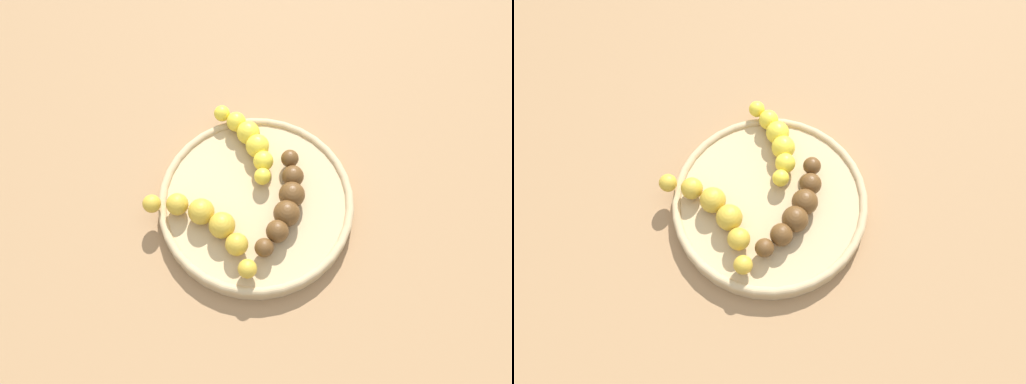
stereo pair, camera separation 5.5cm
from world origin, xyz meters
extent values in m
plane|color=#936D47|center=(0.00, 0.00, 0.00)|extent=(2.40, 2.40, 0.00)
cylinder|color=tan|center=(0.00, 0.00, 0.01)|extent=(0.23, 0.23, 0.02)
torus|color=tan|center=(0.00, 0.00, 0.02)|extent=(0.23, 0.23, 0.01)
sphere|color=#593819|center=(0.06, 0.03, 0.03)|extent=(0.02, 0.02, 0.02)
sphere|color=#593819|center=(0.04, 0.04, 0.03)|extent=(0.03, 0.03, 0.03)
sphere|color=#593819|center=(0.01, 0.04, 0.03)|extent=(0.03, 0.03, 0.03)
sphere|color=#593819|center=(-0.01, 0.04, 0.03)|extent=(0.03, 0.03, 0.03)
sphere|color=#593819|center=(-0.04, 0.03, 0.03)|extent=(0.03, 0.03, 0.03)
sphere|color=#593819|center=(-0.06, 0.02, 0.03)|extent=(0.02, 0.02, 0.02)
sphere|color=yellow|center=(-0.02, 0.00, 0.03)|extent=(0.02, 0.02, 0.02)
sphere|color=yellow|center=(-0.04, -0.01, 0.03)|extent=(0.02, 0.02, 0.02)
sphere|color=yellow|center=(-0.06, -0.02, 0.03)|extent=(0.03, 0.03, 0.03)
sphere|color=yellow|center=(-0.08, -0.04, 0.03)|extent=(0.03, 0.03, 0.03)
sphere|color=yellow|center=(-0.09, -0.06, 0.03)|extent=(0.02, 0.02, 0.02)
sphere|color=yellow|center=(-0.09, -0.08, 0.03)|extent=(0.02, 0.02, 0.02)
sphere|color=gold|center=(0.09, 0.02, 0.03)|extent=(0.02, 0.02, 0.02)
sphere|color=gold|center=(0.07, 0.00, 0.03)|extent=(0.03, 0.03, 0.03)
sphere|color=gold|center=(0.05, -0.02, 0.03)|extent=(0.03, 0.03, 0.03)
sphere|color=gold|center=(0.04, -0.05, 0.03)|extent=(0.03, 0.03, 0.03)
sphere|color=gold|center=(0.04, -0.08, 0.03)|extent=(0.03, 0.03, 0.03)
sphere|color=gold|center=(0.05, -0.11, 0.03)|extent=(0.02, 0.02, 0.02)
camera|label=1|loc=(0.23, 0.08, 0.53)|focal=33.94mm
camera|label=2|loc=(0.21, 0.13, 0.53)|focal=33.94mm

